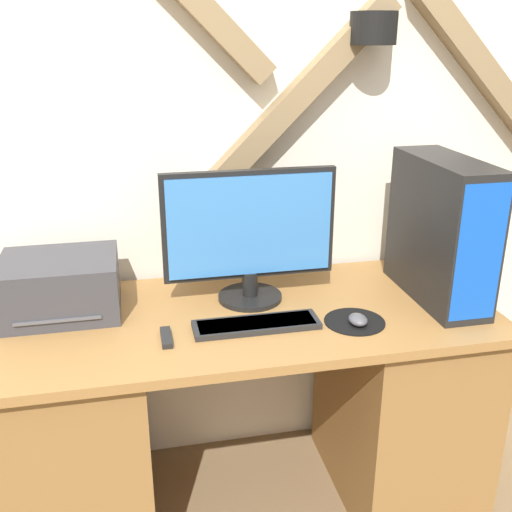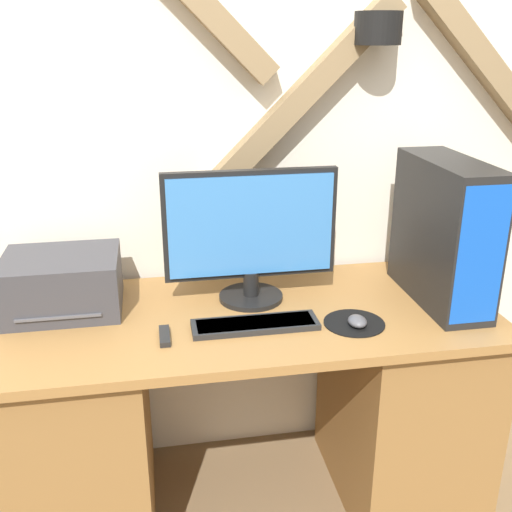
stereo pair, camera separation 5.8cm
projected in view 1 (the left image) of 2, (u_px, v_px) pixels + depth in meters
wall_back at (227, 111)px, 2.07m from camera, size 6.40×0.21×2.70m
desk at (248, 411)px, 2.04m from camera, size 1.57×0.68×0.77m
monitor at (250, 232)px, 1.92m from camera, size 0.56×0.21×0.44m
keyboard at (256, 324)px, 1.81m from camera, size 0.38×0.11×0.02m
mousepad at (355, 322)px, 1.84m from camera, size 0.19×0.19×0.00m
mouse at (358, 320)px, 1.81m from camera, size 0.06×0.07×0.03m
computer_tower at (442, 230)px, 1.94m from camera, size 0.17×0.46×0.47m
printer at (60, 286)px, 1.88m from camera, size 0.36×0.30×0.18m
remote_control at (166, 337)px, 1.73m from camera, size 0.03×0.11×0.02m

